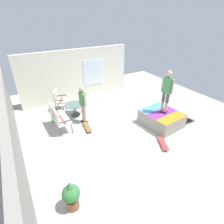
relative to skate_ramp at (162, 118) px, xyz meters
The scene contains 12 objects.
ground_plane 1.77m from the skate_ramp, 66.64° to the left, with size 12.00×12.00×0.10m, color #B2B2AD.
back_wall_cinderblock 5.69m from the skate_ramp, 82.98° to the left, with size 9.00×0.20×2.11m.
house_facade 5.05m from the skate_ramp, 24.90° to the left, with size 0.23×6.00×2.67m.
skate_ramp is the anchor object (origin of this frame).
patio_bench 4.39m from the skate_ramp, 64.15° to the left, with size 1.27×0.59×1.02m.
patio_chair_near_house 4.97m from the skate_ramp, 43.93° to the left, with size 0.78×0.75×1.02m.
patio_table 3.97m from the skate_ramp, 48.18° to the left, with size 0.90×0.90×0.57m.
person_watching 3.46m from the skate_ramp, 56.85° to the left, with size 0.48×0.27×1.70m.
person_skater 1.37m from the skate_ramp, 140.35° to the right, with size 0.45×0.33×1.79m.
skateboard_by_bench 3.22m from the skate_ramp, 65.86° to the left, with size 0.82×0.30×0.10m.
skateboard_spare 1.44m from the skate_ramp, 139.18° to the left, with size 0.81×0.53×0.10m.
potted_plant 4.95m from the skate_ramp, 110.48° to the left, with size 0.44×0.44×0.92m.
Camera 1 is at (-5.34, 3.58, 4.37)m, focal length 28.88 mm.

